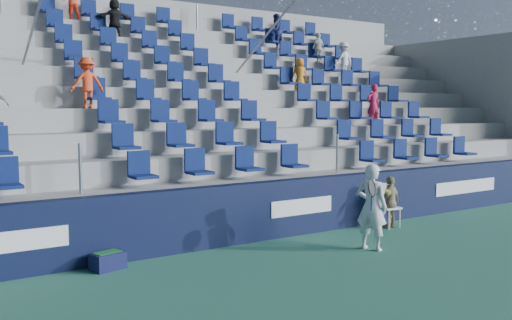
{
  "coord_description": "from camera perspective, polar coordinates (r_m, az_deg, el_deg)",
  "views": [
    {
      "loc": [
        -5.88,
        -6.49,
        2.75
      ],
      "look_at": [
        0.2,
        2.8,
        1.7
      ],
      "focal_mm": 40.0,
      "sensor_mm": 36.0,
      "label": 1
    }
  ],
  "objects": [
    {
      "name": "line_judge",
      "position": [
        13.28,
        13.3,
        -4.11
      ],
      "size": [
        0.74,
        0.46,
        1.18
      ],
      "primitive_type": "imported",
      "rotation": [
        0.0,
        0.0,
        3.41
      ],
      "color": "tan",
      "rests_on": "ground"
    },
    {
      "name": "grandstand",
      "position": [
        15.88,
        -11.45,
        3.07
      ],
      "size": [
        24.0,
        8.17,
        6.63
      ],
      "color": "#9C9C97",
      "rests_on": "ground"
    },
    {
      "name": "tennis_player",
      "position": [
        11.14,
        11.49,
        -4.6
      ],
      "size": [
        0.7,
        0.71,
        1.66
      ],
      "color": "silver",
      "rests_on": "ground"
    },
    {
      "name": "sponsor_wall",
      "position": [
        11.5,
        -1.78,
        -5.38
      ],
      "size": [
        24.0,
        0.32,
        1.2
      ],
      "color": "black",
      "rests_on": "ground"
    },
    {
      "name": "ground",
      "position": [
        9.18,
        8.75,
        -12.09
      ],
      "size": [
        70.0,
        70.0,
        0.0
      ],
      "primitive_type": "plane",
      "color": "#2F6D54",
      "rests_on": "ground"
    },
    {
      "name": "line_judge_chair",
      "position": [
        13.38,
        12.82,
        -4.13
      ],
      "size": [
        0.49,
        0.5,
        0.99
      ],
      "color": "white",
      "rests_on": "ground"
    },
    {
      "name": "ball_bin",
      "position": [
        10.07,
        -14.61,
        -9.65
      ],
      "size": [
        0.61,
        0.47,
        0.3
      ],
      "color": "#0F1339",
      "rests_on": "ground"
    }
  ]
}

